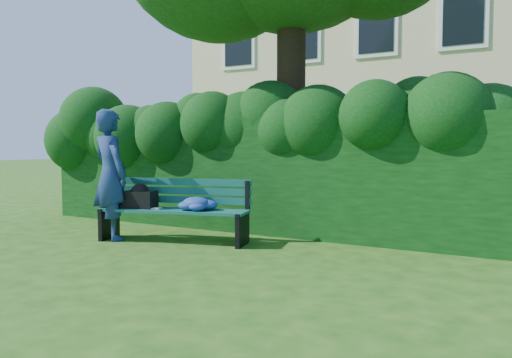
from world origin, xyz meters
The scene contains 5 objects.
ground centered at (0.00, 0.00, 0.00)m, with size 80.00×80.00×0.00m, color #1D4B10.
apartment_building centered at (0.00, 13.99, 6.00)m, with size 16.00×8.08×12.00m.
hedge centered at (0.00, 2.20, 0.90)m, with size 10.00×1.00×1.80m.
park_bench centered at (-1.42, 0.69, 0.51)m, with size 2.22×1.08×0.89m.
man_reading centered at (-2.30, 0.36, 0.95)m, with size 0.69×0.45×1.90m, color navy.
Camera 1 is at (3.11, -4.89, 1.38)m, focal length 35.00 mm.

